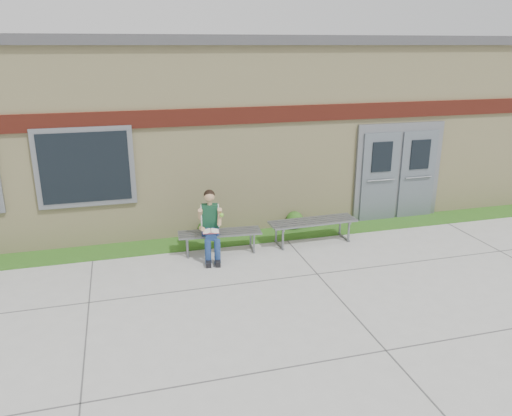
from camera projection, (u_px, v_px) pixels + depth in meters
name	position (u px, v px, depth m)	size (l,w,h in m)	color
ground	(273.00, 293.00, 8.44)	(80.00, 80.00, 0.00)	#9E9E99
grass_strip	(238.00, 238.00, 10.82)	(16.00, 0.80, 0.02)	#274B14
school_building	(207.00, 120.00, 13.27)	(16.20, 6.22, 4.20)	beige
bench_left	(220.00, 236.00, 10.04)	(1.69, 0.59, 0.43)	slate
bench_right	(313.00, 225.00, 10.53)	(1.88, 0.57, 0.48)	slate
girl	(211.00, 224.00, 9.68)	(0.49, 0.85, 1.34)	navy
shrub_mid	(206.00, 229.00, 10.82)	(0.37, 0.37, 0.37)	#274B14
shrub_east	(295.00, 220.00, 11.33)	(0.39, 0.39, 0.39)	#274B14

